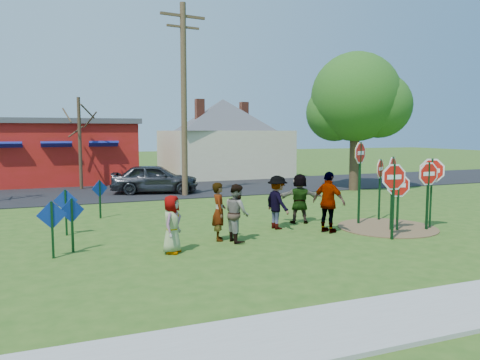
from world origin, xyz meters
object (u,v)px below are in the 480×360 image
Objects in this scene: stop_sign_c at (432,177)px; leafy_tree at (358,102)px; person_b at (219,211)px; stop_sign_a at (394,184)px; stop_sign_b at (360,161)px; person_a at (172,224)px; suv at (155,178)px; stop_sign_d at (380,174)px; utility_pole at (184,96)px.

leafy_tree reaches higher than stop_sign_c.
stop_sign_a is at bearing -96.11° from person_b.
stop_sign_c is at bearing -67.62° from stop_sign_b.
leafy_tree reaches higher than person_a.
leafy_tree is at bearing 104.23° from stop_sign_c.
suv is (-4.47, 12.64, -0.86)m from stop_sign_a.
person_b is 0.39× the size of suv.
leafy_tree is at bearing -20.69° from person_a.
stop_sign_d reaches higher than person_a.
utility_pole reaches higher than stop_sign_d.
person_a is at bearing 133.72° from person_b.
stop_sign_d is at bearing -61.16° from utility_pole.
stop_sign_a is 2.32m from stop_sign_c.
stop_sign_b is 1.93× the size of person_a.
stop_sign_b reaches higher than stop_sign_d.
utility_pole reaches higher than suv.
leafy_tree is at bearing 25.76° from stop_sign_d.
utility_pole is (1.20, -1.38, 4.07)m from suv.
person_b reaches higher than person_a.
stop_sign_a is 12.09m from leafy_tree.
stop_sign_a is 5.15m from person_b.
suv is 0.59× the size of leafy_tree.
person_a is (-6.38, 0.86, -0.88)m from stop_sign_a.
stop_sign_a is 0.55× the size of suv.
person_b is at bearing -28.24° from person_a.
stop_sign_a reaches higher than person_a.
stop_sign_a is 1.02× the size of stop_sign_d.
stop_sign_c is 0.56× the size of suv.
person_b is (1.61, 0.91, 0.09)m from person_a.
person_b is at bearing -166.44° from suv.
leafy_tree is at bearing -88.62° from suv.
stop_sign_d is 0.25× the size of utility_pole.
person_b reaches higher than suv.
utility_pole reaches higher than stop_sign_b.
stop_sign_a is at bearing -124.02° from stop_sign_c.
stop_sign_b is 0.32× the size of utility_pole.
leafy_tree is (10.66, 8.33, 3.87)m from person_b.
stop_sign_c is 1.44× the size of person_b.
utility_pole is at bearing 172.80° from leafy_tree.
stop_sign_b is 2.31m from stop_sign_c.
stop_sign_b is 1.73× the size of person_b.
person_b is at bearing 152.86° from stop_sign_d.
stop_sign_d is 8.13m from person_a.
utility_pole reaches higher than person_a.
leafy_tree is (9.16, -1.16, -0.13)m from utility_pole.
suv is at bearing 86.53° from stop_sign_d.
person_a is at bearing -143.02° from leafy_tree.
stop_sign_d is 10.44m from utility_pole.
leafy_tree is at bearing -37.71° from person_b.
utility_pole is (-5.45, 10.47, 3.16)m from stop_sign_c.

